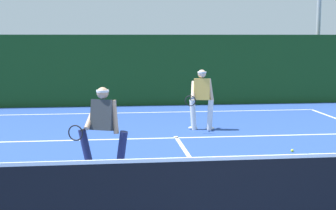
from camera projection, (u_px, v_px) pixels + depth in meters
name	position (u px, v px, depth m)	size (l,w,h in m)	color
court_line_baseline_far	(159.00, 112.00, 17.14)	(10.90, 0.10, 0.01)	white
court_line_service	(177.00, 138.00, 12.83)	(8.88, 0.10, 0.01)	white
court_line_centre	(197.00, 168.00, 9.89)	(0.10, 6.40, 0.01)	white
tennis_net	(239.00, 192.00, 6.67)	(11.94, 0.09, 1.10)	#1E4723
player_near	(103.00, 126.00, 9.44)	(1.11, 0.87, 1.65)	#1E234C
player_far	(202.00, 97.00, 13.83)	(0.92, 0.90, 1.68)	silver
tennis_ball	(292.00, 150.00, 11.27)	(0.07, 0.07, 0.07)	#D1E033
back_fence_windscreen	(154.00, 70.00, 18.73)	(22.17, 0.12, 2.65)	#163E18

